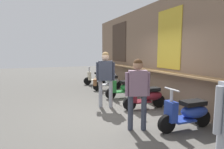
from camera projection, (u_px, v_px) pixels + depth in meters
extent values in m
plane|color=#56544F|center=(115.00, 113.00, 5.28)|extent=(35.42, 35.42, 0.00)
cube|color=#7F6651|center=(173.00, 52.00, 5.85)|extent=(12.65, 0.25, 3.47)
cube|color=#A87F51|center=(165.00, 72.00, 5.81)|extent=(11.38, 0.36, 0.05)
cube|color=#423328|center=(119.00, 43.00, 9.25)|extent=(1.56, 0.02, 1.87)
cube|color=gold|center=(169.00, 39.00, 5.82)|extent=(1.10, 0.02, 1.86)
ellipsoid|color=beige|center=(101.00, 77.00, 10.08)|extent=(0.41, 0.72, 0.30)
cube|color=black|center=(100.00, 73.00, 10.04)|extent=(0.33, 0.56, 0.10)
cube|color=beige|center=(95.00, 80.00, 9.98)|extent=(0.40, 0.52, 0.04)
cube|color=beige|center=(89.00, 76.00, 9.85)|extent=(0.29, 0.17, 0.44)
cylinder|color=#B7B7BC|center=(89.00, 74.00, 9.84)|extent=(0.07, 0.07, 0.70)
cylinder|color=#B7B7BC|center=(89.00, 67.00, 9.80)|extent=(0.46, 0.06, 0.04)
cylinder|color=black|center=(87.00, 81.00, 9.85)|extent=(0.12, 0.40, 0.40)
cylinder|color=black|center=(105.00, 80.00, 10.19)|extent=(0.12, 0.40, 0.40)
ellipsoid|color=#B2B5BA|center=(112.00, 81.00, 8.62)|extent=(0.42, 0.72, 0.30)
cube|color=black|center=(111.00, 77.00, 8.58)|extent=(0.33, 0.56, 0.10)
cube|color=#B2B5BA|center=(105.00, 85.00, 8.49)|extent=(0.41, 0.52, 0.04)
cube|color=#B2B5BA|center=(99.00, 80.00, 8.33)|extent=(0.29, 0.17, 0.44)
cylinder|color=#B7B7BC|center=(99.00, 77.00, 8.32)|extent=(0.07, 0.07, 0.70)
cylinder|color=#B7B7BC|center=(99.00, 70.00, 8.28)|extent=(0.46, 0.06, 0.04)
cylinder|color=black|center=(97.00, 86.00, 8.32)|extent=(0.12, 0.40, 0.40)
cylinder|color=black|center=(117.00, 85.00, 8.75)|extent=(0.12, 0.40, 0.40)
ellipsoid|color=#237533|center=(129.00, 87.00, 7.11)|extent=(0.40, 0.71, 0.30)
cube|color=black|center=(128.00, 82.00, 7.07)|extent=(0.32, 0.56, 0.10)
cube|color=#237533|center=(120.00, 91.00, 7.01)|extent=(0.40, 0.51, 0.04)
cube|color=#237533|center=(113.00, 86.00, 6.87)|extent=(0.28, 0.17, 0.44)
cylinder|color=#B7B7BC|center=(113.00, 83.00, 6.86)|extent=(0.07, 0.07, 0.70)
cylinder|color=#B7B7BC|center=(113.00, 74.00, 6.82)|extent=(0.46, 0.05, 0.04)
cylinder|color=black|center=(111.00, 94.00, 6.87)|extent=(0.11, 0.40, 0.40)
cylinder|color=black|center=(134.00, 92.00, 7.23)|extent=(0.11, 0.40, 0.40)
ellipsoid|color=maroon|center=(152.00, 95.00, 5.72)|extent=(0.43, 0.73, 0.30)
cube|color=black|center=(151.00, 89.00, 5.68)|extent=(0.34, 0.57, 0.10)
cube|color=maroon|center=(142.00, 101.00, 5.63)|extent=(0.42, 0.53, 0.04)
cube|color=maroon|center=(133.00, 95.00, 5.51)|extent=(0.29, 0.18, 0.44)
cylinder|color=#B7B7BC|center=(133.00, 91.00, 5.49)|extent=(0.07, 0.07, 0.70)
cylinder|color=#B7B7BC|center=(133.00, 79.00, 5.45)|extent=(0.46, 0.07, 0.04)
cylinder|color=black|center=(130.00, 104.00, 5.51)|extent=(0.13, 0.41, 0.40)
cylinder|color=black|center=(159.00, 101.00, 5.82)|extent=(0.13, 0.41, 0.40)
ellipsoid|color=#233D9E|center=(194.00, 111.00, 4.20)|extent=(0.41, 0.72, 0.30)
cube|color=black|center=(193.00, 103.00, 4.16)|extent=(0.32, 0.56, 0.10)
cube|color=#233D9E|center=(182.00, 119.00, 4.10)|extent=(0.40, 0.52, 0.04)
cube|color=#233D9E|center=(171.00, 111.00, 3.97)|extent=(0.29, 0.17, 0.44)
cylinder|color=#B7B7BC|center=(171.00, 105.00, 3.95)|extent=(0.07, 0.07, 0.70)
cylinder|color=#B7B7BC|center=(172.00, 89.00, 3.91)|extent=(0.46, 0.06, 0.04)
cylinder|color=black|center=(167.00, 124.00, 3.97)|extent=(0.12, 0.40, 0.40)
cylinder|color=black|center=(202.00, 118.00, 4.31)|extent=(0.12, 0.40, 0.40)
cylinder|color=#999EA8|center=(111.00, 94.00, 5.80)|extent=(0.12, 0.12, 0.86)
cylinder|color=#999EA8|center=(101.00, 94.00, 5.83)|extent=(0.12, 0.12, 0.86)
cube|color=#383D4C|center=(106.00, 71.00, 5.73)|extent=(0.35, 0.47, 0.61)
sphere|color=beige|center=(105.00, 57.00, 5.67)|extent=(0.23, 0.23, 0.23)
sphere|color=olive|center=(105.00, 55.00, 5.67)|extent=(0.21, 0.21, 0.21)
cylinder|color=#383D4C|center=(114.00, 71.00, 5.73)|extent=(0.08, 0.08, 0.57)
cylinder|color=#383D4C|center=(97.00, 71.00, 5.73)|extent=(0.08, 0.08, 0.57)
cube|color=brown|center=(95.00, 82.00, 5.75)|extent=(0.28, 0.19, 0.20)
cylinder|color=#999EA8|center=(218.00, 110.00, 2.05)|extent=(0.08, 0.08, 0.55)
cylinder|color=#383D4C|center=(144.00, 113.00, 4.11)|extent=(0.12, 0.12, 0.79)
cylinder|color=#383D4C|center=(130.00, 113.00, 4.12)|extent=(0.12, 0.12, 0.79)
cube|color=gray|center=(138.00, 83.00, 4.03)|extent=(0.32, 0.44, 0.56)
sphere|color=#A37556|center=(138.00, 65.00, 3.98)|extent=(0.21, 0.21, 0.21)
sphere|color=#472D19|center=(138.00, 63.00, 3.98)|extent=(0.20, 0.20, 0.20)
cylinder|color=gray|center=(148.00, 84.00, 4.05)|extent=(0.08, 0.08, 0.52)
cylinder|color=gray|center=(127.00, 84.00, 4.02)|extent=(0.08, 0.08, 0.52)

